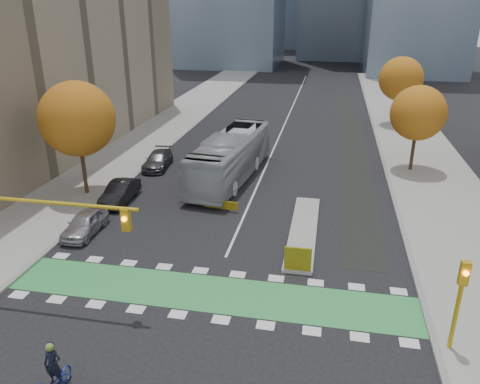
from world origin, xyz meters
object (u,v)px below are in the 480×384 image
at_px(traffic_signal_west, 23,222).
at_px(traffic_signal_east, 460,293).
at_px(tree_west, 77,119).
at_px(tree_east_far, 401,79).
at_px(cyclist, 56,378).
at_px(bus, 231,156).
at_px(parked_car_a, 85,223).
at_px(tree_east_near, 418,113).
at_px(parked_car_b, 120,192).
at_px(hazard_board, 298,259).
at_px(parked_car_c, 158,160).

xyz_separation_m(traffic_signal_west, traffic_signal_east, (18.43, 0.00, -1.30)).
distance_m(tree_west, traffic_signal_west, 13.25).
xyz_separation_m(tree_east_far, traffic_signal_east, (-2.00, -38.51, -2.51)).
bearing_deg(tree_west, cyclist, -64.94).
xyz_separation_m(traffic_signal_west, cyclist, (4.19, -5.16, -3.28)).
bearing_deg(tree_west, bus, 28.96).
distance_m(tree_east_far, parked_car_a, 38.65).
xyz_separation_m(tree_east_near, parked_car_b, (-21.00, -10.80, -4.15)).
distance_m(tree_east_near, bus, 15.40).
xyz_separation_m(hazard_board, traffic_signal_east, (6.50, -4.71, 1.93)).
bearing_deg(traffic_signal_west, bus, 72.68).
height_order(tree_east_far, traffic_signal_west, tree_east_far).
bearing_deg(traffic_signal_east, tree_east_near, 86.19).
bearing_deg(hazard_board, tree_east_far, 75.88).
distance_m(parked_car_a, parked_car_b, 5.00).
bearing_deg(bus, tree_east_far, 60.51).
bearing_deg(parked_car_b, hazard_board, -29.39).
bearing_deg(parked_car_a, cyclist, -67.23).
xyz_separation_m(tree_east_near, traffic_signal_west, (-19.93, -22.51, -0.83)).
bearing_deg(bus, hazard_board, -57.92).
xyz_separation_m(parked_car_b, parked_car_c, (0.00, 7.53, -0.05)).
distance_m(hazard_board, cyclist, 12.54).
xyz_separation_m(bus, parked_car_b, (-6.64, -6.13, -1.12)).
distance_m(parked_car_a, parked_car_c, 12.53).
bearing_deg(traffic_signal_east, tree_east_far, 87.03).
xyz_separation_m(hazard_board, cyclist, (-7.74, -9.87, -0.04)).
distance_m(hazard_board, bus, 14.63).
bearing_deg(parked_car_c, tree_east_near, 3.73).
xyz_separation_m(tree_west, tree_east_near, (24.00, 10.00, -0.75)).
bearing_deg(tree_east_far, traffic_signal_west, -117.95).
distance_m(traffic_signal_west, parked_car_a, 7.58).
xyz_separation_m(tree_east_near, tree_east_far, (0.50, 16.00, 0.38)).
bearing_deg(traffic_signal_east, parked_car_c, 135.39).
height_order(traffic_signal_west, traffic_signal_east, traffic_signal_west).
height_order(parked_car_b, parked_car_c, parked_car_b).
distance_m(tree_east_near, parked_car_a, 26.61).
distance_m(cyclist, bus, 23.07).
bearing_deg(cyclist, traffic_signal_west, 126.84).
height_order(traffic_signal_west, parked_car_b, traffic_signal_west).
relative_size(tree_west, cyclist, 3.62).
bearing_deg(traffic_signal_east, tree_west, 150.93).
relative_size(traffic_signal_east, parked_car_a, 1.02).
distance_m(hazard_board, traffic_signal_west, 13.23).
bearing_deg(hazard_board, traffic_signal_west, -158.45).
bearing_deg(parked_car_a, parked_car_b, 88.86).
bearing_deg(tree_west, traffic_signal_west, -71.98).
relative_size(tree_west, parked_car_b, 1.90).
height_order(tree_east_near, parked_car_b, tree_east_near).
relative_size(tree_west, tree_east_near, 1.16).
distance_m(hazard_board, traffic_signal_east, 8.26).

